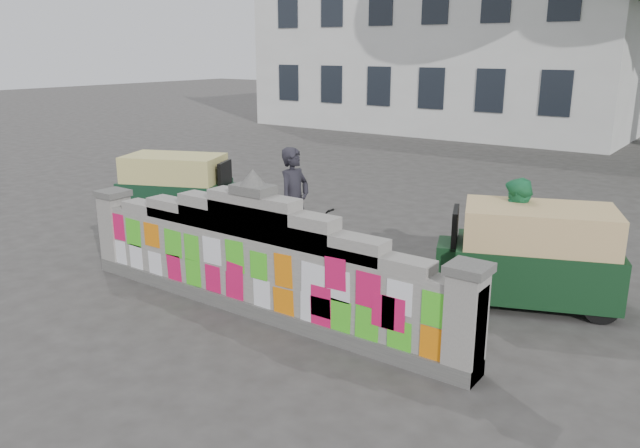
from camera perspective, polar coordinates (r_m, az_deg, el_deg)
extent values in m
plane|color=#383533|center=(8.74, -5.80, -8.04)|extent=(100.00, 100.00, 0.00)
cube|color=#4C4C49|center=(8.70, -5.82, -7.44)|extent=(6.40, 0.42, 0.20)
cube|color=gray|center=(8.51, -5.91, -4.34)|extent=(6.40, 0.32, 1.00)
cube|color=gray|center=(8.33, -6.02, -0.66)|extent=(5.20, 0.32, 0.14)
cube|color=gray|center=(8.32, -6.03, -0.20)|extent=(4.00, 0.32, 0.28)
cube|color=gray|center=(8.29, -6.05, 0.33)|extent=(2.60, 0.32, 0.44)
cube|color=gray|center=(8.28, -6.06, 0.80)|extent=(1.40, 0.32, 0.58)
cube|color=#4C4C49|center=(8.19, -6.13, 3.17)|extent=(0.55, 0.36, 0.12)
cone|color=#4C4C49|center=(8.16, -6.16, 4.26)|extent=(0.36, 0.36, 0.22)
cube|color=gray|center=(10.67, -18.12, -0.77)|extent=(0.36, 0.40, 1.24)
cube|color=#4C4C49|center=(10.51, -18.42, 2.68)|extent=(0.44, 0.44, 0.10)
cube|color=gray|center=(7.00, 13.14, -9.09)|extent=(0.36, 0.40, 1.24)
cube|color=#4C4C49|center=(6.75, 13.49, -4.00)|extent=(0.44, 0.44, 0.10)
cube|color=silver|center=(30.55, 12.55, 16.31)|extent=(16.00, 10.00, 8.00)
imported|color=black|center=(10.21, -2.33, -1.31)|extent=(1.99, 0.70, 1.04)
imported|color=#222028|center=(10.11, -2.35, 0.66)|extent=(0.43, 0.65, 1.77)
imported|color=#29965A|center=(9.44, 17.27, -1.23)|extent=(0.93, 1.03, 1.74)
cube|color=#11331E|center=(13.47, -13.04, 2.39)|extent=(2.43, 1.92, 0.72)
cube|color=#D0C46F|center=(13.35, -13.21, 5.01)|extent=(2.25, 1.80, 0.54)
cube|color=#11331E|center=(13.03, -8.60, 2.17)|extent=(0.66, 0.75, 0.63)
cube|color=black|center=(12.92, -8.69, 4.49)|extent=(0.31, 0.60, 0.54)
cylinder|color=black|center=(13.07, -8.18, 1.01)|extent=(0.45, 0.27, 0.45)
cylinder|color=black|center=(13.49, -16.96, 0.94)|extent=(0.45, 0.27, 0.45)
cylinder|color=black|center=(14.32, -15.05, 1.93)|extent=(0.45, 0.27, 0.45)
cube|color=#113319|center=(9.32, 19.07, -3.99)|extent=(2.47, 1.91, 0.73)
cube|color=tan|center=(9.14, 19.42, -0.22)|extent=(2.29, 1.80, 0.55)
cube|color=#113319|center=(9.28, 12.05, -3.54)|extent=(0.66, 0.76, 0.64)
cube|color=black|center=(9.12, 12.24, -0.29)|extent=(0.30, 0.62, 0.55)
cylinder|color=black|center=(9.38, 11.39, -5.08)|extent=(0.46, 0.27, 0.46)
cylinder|color=black|center=(9.99, 23.42, -4.80)|extent=(0.46, 0.27, 0.46)
cylinder|color=black|center=(9.07, 24.34, -6.97)|extent=(0.46, 0.27, 0.46)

